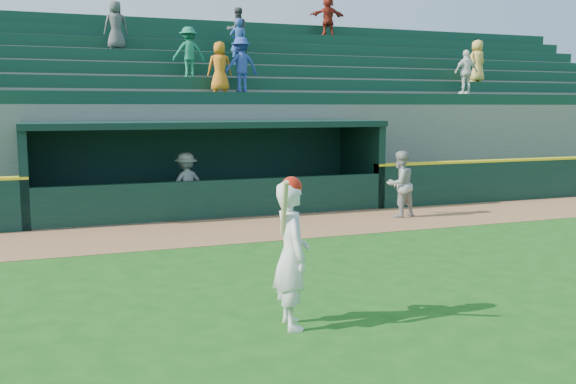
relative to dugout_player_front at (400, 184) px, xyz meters
The scene contains 7 objects.
ground 6.80m from the dugout_player_front, 130.82° to the right, with size 120.00×120.00×0.00m, color #194E13.
warning_track 4.50m from the dugout_player_front, behind, with size 40.00×3.00×0.01m, color #92613A.
dugout_player_front is the anchor object (origin of this frame).
dugout_player_inside 5.62m from the dugout_player_front, 154.49° to the left, with size 1.06×0.61×1.65m, color #ACABA6.
dugout 5.30m from the dugout_player_front, 146.70° to the left, with size 9.40×2.80×2.46m.
stands 8.80m from the dugout_player_front, 120.66° to the left, with size 34.50×6.29×7.00m.
batter_at_plate 8.84m from the dugout_player_front, 129.45° to the right, with size 0.54×0.85×1.99m.
Camera 1 is at (-4.08, -9.23, 2.84)m, focal length 40.00 mm.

